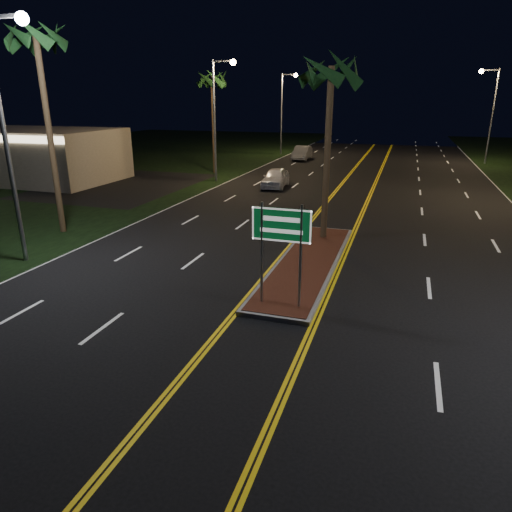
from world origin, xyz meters
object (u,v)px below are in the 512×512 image
at_px(commercial_building, 24,154).
at_px(palm_left_far, 212,80).
at_px(car_far, 302,152).
at_px(median_island, 308,263).
at_px(highway_sign, 281,235).
at_px(streetlight_left_mid, 219,107).
at_px(streetlight_left_far, 285,104).
at_px(streetlight_right_far, 490,105).
at_px(palm_left_near, 36,39).
at_px(car_near, 275,176).
at_px(palm_median, 331,72).
at_px(streetlight_left_near, 9,115).

bearing_deg(commercial_building, palm_left_far, 31.25).
bearing_deg(car_far, commercial_building, -134.80).
bearing_deg(median_island, highway_sign, -90.00).
bearing_deg(streetlight_left_mid, highway_sign, -63.41).
xyz_separation_m(streetlight_left_far, streetlight_right_far, (21.23, -2.00, 0.00)).
distance_m(median_island, palm_left_far, 25.76).
relative_size(palm_left_near, car_far, 1.94).
height_order(streetlight_left_mid, palm_left_far, streetlight_left_mid).
relative_size(palm_left_far, car_near, 1.81).
distance_m(palm_left_near, palm_left_far, 20.02).
xyz_separation_m(streetlight_left_mid, palm_left_far, (-2.19, 4.00, 2.09)).
relative_size(palm_median, palm_left_near, 0.85).
height_order(streetlight_left_near, palm_left_near, palm_left_near).
bearing_deg(commercial_building, palm_left_near, -41.61).
xyz_separation_m(highway_sign, car_far, (-7.42, 36.69, -1.56)).
height_order(highway_sign, streetlight_left_mid, streetlight_left_mid).
bearing_deg(palm_median, palm_left_far, 126.18).
xyz_separation_m(streetlight_left_far, car_near, (4.86, -21.15, -4.84)).
xyz_separation_m(streetlight_left_far, palm_median, (10.61, -33.50, 1.62)).
xyz_separation_m(median_island, palm_median, (0.00, 3.50, 7.19)).
bearing_deg(median_island, streetlight_left_near, -164.22).
bearing_deg(palm_left_near, palm_median, 11.31).
xyz_separation_m(car_near, car_far, (-1.66, 16.63, 0.03)).
relative_size(commercial_building, streetlight_right_far, 1.67).
relative_size(highway_sign, streetlight_right_far, 0.36).
bearing_deg(commercial_building, streetlight_left_far, 57.35).
distance_m(median_island, palm_median, 8.00).
distance_m(palm_left_near, car_near, 18.11).
distance_m(palm_median, palm_left_near, 12.82).
relative_size(highway_sign, car_near, 0.66).
bearing_deg(palm_left_near, commercial_building, 138.39).
distance_m(palm_left_near, car_far, 32.84).
bearing_deg(streetlight_right_far, streetlight_left_near, -119.19).
bearing_deg(car_far, highway_sign, -79.74).
distance_m(highway_sign, streetlight_left_far, 42.67).
bearing_deg(commercial_building, car_near, 8.05).
height_order(commercial_building, car_far, commercial_building).
bearing_deg(streetlight_left_mid, palm_left_far, 118.67).
relative_size(streetlight_left_far, palm_left_far, 1.02).
bearing_deg(car_near, palm_median, -69.28).
height_order(commercial_building, palm_left_near, palm_left_near).
height_order(car_near, car_far, car_far).
relative_size(highway_sign, streetlight_left_far, 0.36).
xyz_separation_m(highway_sign, streetlight_left_mid, (-10.61, 21.20, 3.25)).
bearing_deg(palm_median, streetlight_left_near, -148.51).
bearing_deg(highway_sign, car_near, 106.01).
bearing_deg(streetlight_left_near, streetlight_left_mid, 90.00).
bearing_deg(palm_left_far, streetlight_right_far, 30.88).
bearing_deg(streetlight_right_far, median_island, -106.87).
bearing_deg(streetlight_right_far, commercial_building, -148.99).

